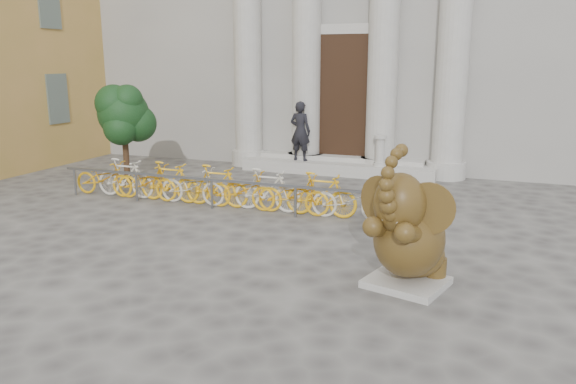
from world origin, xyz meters
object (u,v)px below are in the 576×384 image
at_px(bike_rack, 216,186).
at_px(pedestrian, 300,131).
at_px(tree, 124,115).
at_px(elephant_statue, 408,236).

xyz_separation_m(bike_rack, pedestrian, (0.46, 4.75, 0.78)).
bearing_deg(pedestrian, tree, 46.28).
distance_m(bike_rack, tree, 4.14).
height_order(tree, pedestrian, tree).
bearing_deg(elephant_statue, bike_rack, 161.63).
distance_m(elephant_statue, bike_rack, 6.07).
relative_size(bike_rack, tree, 3.01).
bearing_deg(tree, bike_rack, -21.94).
bearing_deg(tree, pedestrian, 39.20).
xyz_separation_m(bike_rack, tree, (-3.60, 1.45, 1.44)).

